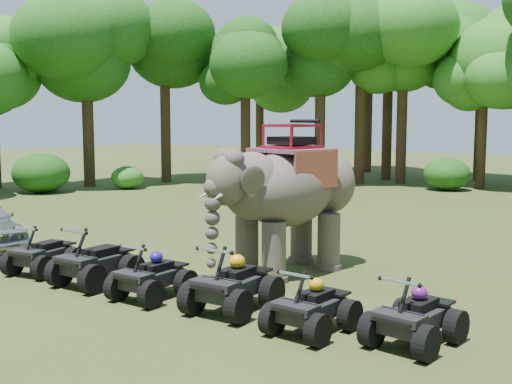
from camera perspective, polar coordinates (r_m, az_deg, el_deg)
ground at (r=14.61m, az=-2.59°, el=-7.88°), size 110.00×110.00×0.00m
elephant at (r=15.15m, az=2.92°, el=-0.44°), size 3.00×4.63×3.59m
atv_0 at (r=15.99m, az=-18.41°, el=-4.78°), size 1.35×1.72×1.18m
atv_1 at (r=14.57m, az=-14.08°, el=-5.46°), size 1.31×1.79×1.32m
atv_2 at (r=13.25m, az=-9.25°, el=-6.87°), size 1.21×1.62×1.18m
atv_3 at (r=12.24m, az=-2.09°, el=-7.58°), size 1.32×1.79×1.32m
atv_4 at (r=11.10m, az=4.98°, el=-9.54°), size 1.28×1.66×1.15m
atv_5 at (r=10.79m, az=13.93°, el=-10.09°), size 1.40×1.76×1.19m
tree_0 at (r=34.97m, az=19.46°, el=5.66°), size 4.60×4.60×6.57m
tree_25 at (r=35.32m, az=-14.78°, el=8.40°), size 6.82×6.82×9.75m
tree_26 at (r=37.04m, az=-8.08°, el=7.85°), size 6.26×6.26×8.95m
tree_27 at (r=35.00m, az=-0.94°, el=7.18°), size 5.58×5.58×7.97m
tree_28 at (r=35.24m, az=5.73°, el=7.97°), size 6.29×6.29×8.98m
tree_29 at (r=36.67m, az=12.87°, el=7.92°), size 6.41×6.41×9.16m
tree_31 at (r=36.26m, az=9.25°, el=8.05°), size 6.44×6.44×9.20m
tree_32 at (r=38.41m, az=11.62°, el=7.94°), size 6.46×6.46×9.23m
tree_36 at (r=44.80m, az=0.33°, el=7.51°), size 6.06×6.06×8.66m
tree_37 at (r=43.93m, az=9.94°, el=8.72°), size 7.45×7.45×10.64m
tree_38 at (r=39.34m, az=19.41°, el=8.25°), size 7.02×7.02×10.03m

